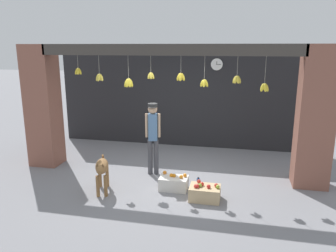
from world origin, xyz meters
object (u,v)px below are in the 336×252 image
Objects in this scene: water_bottle at (198,183)px; wall_clock at (217,64)px; dog at (102,169)px; fruit_crate_oranges at (174,183)px; fruit_crate_apples at (205,193)px; shopkeeper at (153,133)px.

wall_clock is at bearing 88.03° from water_bottle.
dog is 1.51m from fruit_crate_oranges.
wall_clock is at bearing 79.05° from fruit_crate_oranges.
wall_clock is (0.60, 3.08, 2.28)m from fruit_crate_oranges.
dog is 2.01m from water_bottle.
water_bottle is at bearing 111.39° from fruit_crate_apples.
water_bottle is (0.49, 0.14, -0.02)m from fruit_crate_oranges.
water_bottle is (-0.19, 0.48, -0.03)m from fruit_crate_apples.
wall_clock is (-0.09, 3.41, 2.27)m from fruit_crate_apples.
dog reaches higher than fruit_crate_oranges.
wall_clock reaches higher than shopkeeper.
fruit_crate_oranges is (0.63, -0.73, -0.85)m from shopkeeper.
fruit_crate_oranges reaches higher than water_bottle.
water_bottle is at bearing 88.46° from dog.
fruit_crate_oranges is 3.87m from wall_clock.
dog is at bearing -162.84° from water_bottle.
fruit_crate_apples is at bearing 128.45° from shopkeeper.
fruit_crate_apples is 0.51m from water_bottle.
shopkeeper is at bearing 131.02° from fruit_crate_oranges.
wall_clock is at bearing 91.45° from fruit_crate_apples.
water_bottle is 0.72× the size of wall_clock.
fruit_crate_apples reaches higher than water_bottle.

